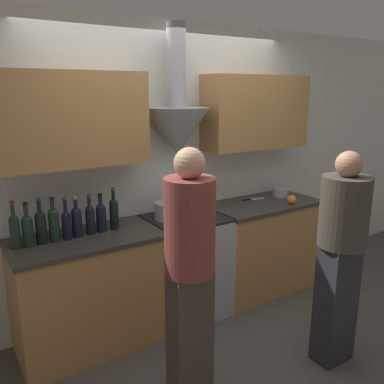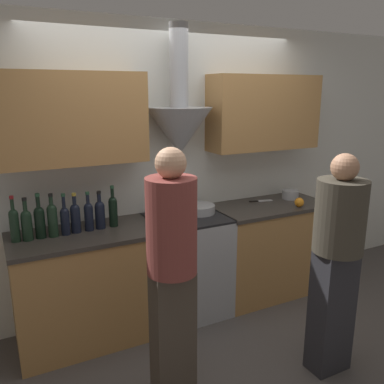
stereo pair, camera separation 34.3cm
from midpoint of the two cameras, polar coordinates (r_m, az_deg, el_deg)
name	(u,v)px [view 1 (the left image)]	position (r m, az deg, el deg)	size (l,w,h in m)	color
ground_plane	(208,329)	(3.71, -0.57, -18.74)	(12.00, 12.00, 0.00)	#4C4744
wall_back	(170,153)	(3.69, -5.81, 5.49)	(8.40, 0.57, 2.60)	silver
counter_left	(90,291)	(3.45, -17.03, -13.27)	(1.15, 0.62, 0.92)	#B27F47
counter_right	(260,245)	(4.23, 7.29, -7.48)	(1.15, 0.62, 0.92)	#B27F47
stove_range	(186,265)	(3.75, -3.52, -10.25)	(0.68, 0.60, 0.92)	#A8AAAF
wine_bottle_0	(15,229)	(3.18, -26.53, -4.76)	(0.07, 0.07, 0.35)	black
wine_bottle_1	(28,229)	(3.18, -25.01, -4.76)	(0.08, 0.08, 0.33)	black
wine_bottle_2	(41,225)	(3.20, -23.41, -4.35)	(0.08, 0.08, 0.35)	black
wine_bottle_3	(54,223)	(3.20, -21.79, -4.11)	(0.08, 0.08, 0.34)	black
wine_bottle_4	(66,223)	(3.22, -20.17, -4.17)	(0.07, 0.07, 0.33)	black
wine_bottle_5	(77,220)	(3.25, -18.83, -3.80)	(0.08, 0.08, 0.32)	black
wine_bottle_6	(90,218)	(3.28, -17.07, -3.56)	(0.07, 0.07, 0.32)	black
wine_bottle_7	(101,216)	(3.31, -15.58, -3.30)	(0.08, 0.08, 0.31)	black
wine_bottle_8	(114,212)	(3.34, -13.82, -2.79)	(0.07, 0.07, 0.34)	black
stock_pot	(169,210)	(3.52, -6.09, -2.64)	(0.25, 0.25, 0.15)	#A8AAAF
mixing_bowl	(197,209)	(3.69, -1.98, -2.41)	(0.29, 0.29, 0.08)	#A8AAAF
orange_fruit	(292,199)	(4.06, 11.50, -1.06)	(0.09, 0.09, 0.09)	orange
saucepan	(281,192)	(4.33, 10.14, -0.04)	(0.17, 0.17, 0.09)	#A8AAAF
chefs_knife	(253,199)	(4.17, 6.29, -1.03)	(0.24, 0.08, 0.01)	silver
person_foreground_left	(190,270)	(2.52, -4.30, -10.97)	(0.31, 0.31, 1.70)	#473D33
person_foreground_right	(341,251)	(3.08, 17.18, -7.95)	(0.34, 0.34, 1.61)	#28282D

